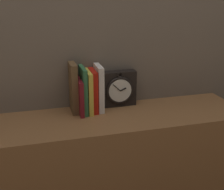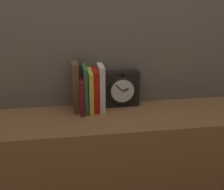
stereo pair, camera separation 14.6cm
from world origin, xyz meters
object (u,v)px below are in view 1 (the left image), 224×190
at_px(book_slot0_brown, 73,88).
at_px(book_slot4_red, 93,91).
at_px(book_slot5_white, 99,88).
at_px(book_slot3_yellow, 88,92).
at_px(book_slot1_maroon, 79,96).
at_px(clock, 118,89).
at_px(book_slot2_green, 83,90).

distance_m(book_slot0_brown, book_slot4_red, 0.10).
bearing_deg(book_slot5_white, book_slot3_yellow, -170.26).
distance_m(book_slot1_maroon, book_slot3_yellow, 0.05).
bearing_deg(book_slot0_brown, clock, 5.65).
bearing_deg(book_slot4_red, book_slot0_brown, 174.75).
distance_m(clock, book_slot2_green, 0.19).
relative_size(book_slot0_brown, book_slot5_white, 1.08).
relative_size(clock, book_slot1_maroon, 1.10).
distance_m(book_slot0_brown, book_slot2_green, 0.05).
bearing_deg(book_slot5_white, clock, 15.12).
bearing_deg(clock, book_slot2_green, -168.63).
xyz_separation_m(book_slot0_brown, book_slot2_green, (0.05, -0.01, -0.01)).
xyz_separation_m(book_slot2_green, book_slot4_red, (0.05, 0.01, -0.01)).
bearing_deg(clock, book_slot1_maroon, -168.09).
distance_m(clock, book_slot3_yellow, 0.17).
xyz_separation_m(clock, book_slot5_white, (-0.11, -0.03, 0.02)).
height_order(clock, book_slot5_white, book_slot5_white).
xyz_separation_m(book_slot0_brown, book_slot4_red, (0.10, -0.01, -0.02)).
distance_m(book_slot2_green, book_slot3_yellow, 0.03).
relative_size(book_slot1_maroon, book_slot3_yellow, 0.83).
height_order(book_slot1_maroon, book_slot5_white, book_slot5_white).
bearing_deg(book_slot2_green, book_slot0_brown, 162.38).
bearing_deg(book_slot2_green, book_slot1_maroon, -163.44).
xyz_separation_m(book_slot2_green, book_slot3_yellow, (0.02, -0.00, -0.01)).
relative_size(clock, book_slot2_green, 0.84).
relative_size(book_slot2_green, book_slot4_red, 1.09).
xyz_separation_m(book_slot4_red, book_slot5_white, (0.03, 0.00, 0.01)).
distance_m(book_slot0_brown, book_slot5_white, 0.13).
height_order(book_slot1_maroon, book_slot2_green, book_slot2_green).
xyz_separation_m(clock, book_slot0_brown, (-0.24, -0.02, 0.03)).
bearing_deg(book_slot0_brown, book_slot5_white, -2.86).
bearing_deg(book_slot3_yellow, clock, 13.34).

